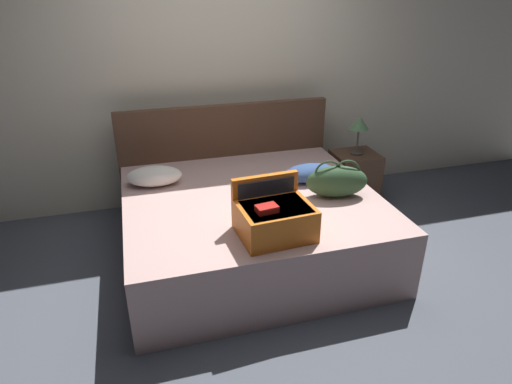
{
  "coord_description": "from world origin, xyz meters",
  "views": [
    {
      "loc": [
        -0.85,
        -2.71,
        2.14
      ],
      "look_at": [
        0.0,
        0.26,
        0.65
      ],
      "focal_mm": 31.17,
      "sensor_mm": 36.0,
      "label": 1
    }
  ],
  "objects_px": {
    "duffel_bag": "(337,181)",
    "table_lamp": "(359,125)",
    "nightstand": "(354,178)",
    "bed": "(251,225)",
    "pillow_center_head": "(154,176)",
    "pillow_near_headboard": "(309,173)",
    "hard_case_large": "(274,217)"
  },
  "relations": [
    {
      "from": "bed",
      "to": "pillow_center_head",
      "type": "relative_size",
      "value": 4.37
    },
    {
      "from": "pillow_center_head",
      "to": "nightstand",
      "type": "distance_m",
      "value": 2.07
    },
    {
      "from": "duffel_bag",
      "to": "nightstand",
      "type": "bearing_deg",
      "value": 53.56
    },
    {
      "from": "pillow_near_headboard",
      "to": "table_lamp",
      "type": "distance_m",
      "value": 0.92
    },
    {
      "from": "pillow_near_headboard",
      "to": "table_lamp",
      "type": "height_order",
      "value": "table_lamp"
    },
    {
      "from": "pillow_center_head",
      "to": "nightstand",
      "type": "relative_size",
      "value": 0.86
    },
    {
      "from": "hard_case_large",
      "to": "pillow_near_headboard",
      "type": "distance_m",
      "value": 0.96
    },
    {
      "from": "duffel_bag",
      "to": "hard_case_large",
      "type": "bearing_deg",
      "value": -147.05
    },
    {
      "from": "hard_case_large",
      "to": "nightstand",
      "type": "bearing_deg",
      "value": 40.73
    },
    {
      "from": "bed",
      "to": "table_lamp",
      "type": "bearing_deg",
      "value": 27.46
    },
    {
      "from": "nightstand",
      "to": "table_lamp",
      "type": "height_order",
      "value": "table_lamp"
    },
    {
      "from": "pillow_near_headboard",
      "to": "pillow_center_head",
      "type": "relative_size",
      "value": 1.02
    },
    {
      "from": "pillow_near_headboard",
      "to": "nightstand",
      "type": "distance_m",
      "value": 0.96
    },
    {
      "from": "hard_case_large",
      "to": "duffel_bag",
      "type": "height_order",
      "value": "hard_case_large"
    },
    {
      "from": "duffel_bag",
      "to": "pillow_center_head",
      "type": "relative_size",
      "value": 1.14
    },
    {
      "from": "bed",
      "to": "duffel_bag",
      "type": "xyz_separation_m",
      "value": [
        0.66,
        -0.19,
        0.41
      ]
    },
    {
      "from": "pillow_near_headboard",
      "to": "nightstand",
      "type": "bearing_deg",
      "value": 35.4
    },
    {
      "from": "table_lamp",
      "to": "pillow_center_head",
      "type": "bearing_deg",
      "value": -173.41
    },
    {
      "from": "bed",
      "to": "duffel_bag",
      "type": "relative_size",
      "value": 3.84
    },
    {
      "from": "bed",
      "to": "pillow_center_head",
      "type": "height_order",
      "value": "pillow_center_head"
    },
    {
      "from": "pillow_near_headboard",
      "to": "pillow_center_head",
      "type": "height_order",
      "value": "pillow_center_head"
    },
    {
      "from": "bed",
      "to": "pillow_center_head",
      "type": "xyz_separation_m",
      "value": [
        -0.73,
        0.44,
        0.36
      ]
    },
    {
      "from": "pillow_center_head",
      "to": "table_lamp",
      "type": "bearing_deg",
      "value": 6.59
    },
    {
      "from": "duffel_bag",
      "to": "table_lamp",
      "type": "xyz_separation_m",
      "value": [
        0.63,
        0.86,
        0.16
      ]
    },
    {
      "from": "hard_case_large",
      "to": "pillow_near_headboard",
      "type": "bearing_deg",
      "value": 49.46
    },
    {
      "from": "bed",
      "to": "hard_case_large",
      "type": "height_order",
      "value": "hard_case_large"
    },
    {
      "from": "bed",
      "to": "hard_case_large",
      "type": "relative_size",
      "value": 3.94
    },
    {
      "from": "hard_case_large",
      "to": "table_lamp",
      "type": "relative_size",
      "value": 1.33
    },
    {
      "from": "bed",
      "to": "nightstand",
      "type": "height_order",
      "value": "bed"
    },
    {
      "from": "hard_case_large",
      "to": "pillow_center_head",
      "type": "xyz_separation_m",
      "value": [
        -0.72,
        1.06,
        -0.05
      ]
    },
    {
      "from": "pillow_near_headboard",
      "to": "table_lamp",
      "type": "bearing_deg",
      "value": 35.4
    },
    {
      "from": "bed",
      "to": "table_lamp",
      "type": "xyz_separation_m",
      "value": [
        1.29,
        0.67,
        0.57
      ]
    }
  ]
}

